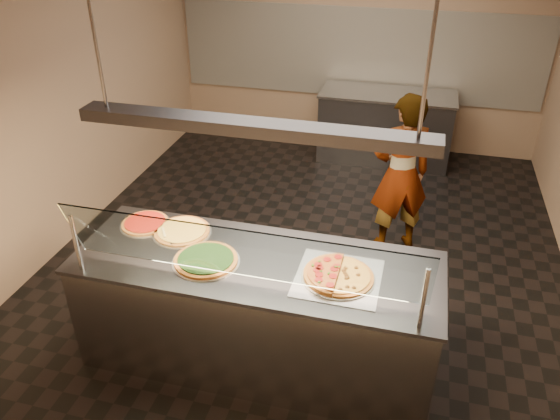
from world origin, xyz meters
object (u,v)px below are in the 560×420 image
(pizza_spinach, at_px, (206,259))
(pizza_spatula, at_px, (170,235))
(half_pizza_sausage, at_px, (355,278))
(perforated_tray, at_px, (338,277))
(prep_table, at_px, (385,126))
(half_pizza_pepperoni, at_px, (322,271))
(sneeze_guard, at_px, (239,254))
(serving_counter, at_px, (257,311))
(pizza_cheese, at_px, (182,231))
(heat_lamp_housing, at_px, (252,127))
(pizza_tomato, at_px, (145,223))
(worker, at_px, (401,174))

(pizza_spinach, height_order, pizza_spatula, pizza_spatula)
(half_pizza_sausage, bearing_deg, perforated_tray, 179.09)
(prep_table, bearing_deg, half_pizza_pepperoni, -91.43)
(sneeze_guard, bearing_deg, half_pizza_sausage, 22.57)
(serving_counter, distance_m, pizza_cheese, 0.85)
(half_pizza_pepperoni, height_order, pizza_spatula, half_pizza_pepperoni)
(heat_lamp_housing, bearing_deg, pizza_spinach, -164.82)
(serving_counter, bearing_deg, sneeze_guard, -90.00)
(pizza_tomato, distance_m, pizza_spatula, 0.30)
(perforated_tray, xyz_separation_m, pizza_cheese, (-1.26, 0.26, 0.01))
(pizza_cheese, relative_size, pizza_spatula, 1.69)
(serving_counter, distance_m, worker, 2.11)
(prep_table, distance_m, heat_lamp_housing, 4.30)
(half_pizza_sausage, xyz_separation_m, worker, (0.19, 1.92, -0.14))
(pizza_cheese, bearing_deg, half_pizza_sausage, -10.89)
(pizza_spinach, relative_size, pizza_cheese, 1.07)
(perforated_tray, distance_m, half_pizza_pepperoni, 0.12)
(pizza_spatula, height_order, worker, worker)
(serving_counter, relative_size, pizza_tomato, 6.77)
(serving_counter, xyz_separation_m, perforated_tray, (0.60, -0.04, 0.47))
(pizza_spinach, relative_size, prep_table, 0.28)
(half_pizza_pepperoni, xyz_separation_m, pizza_tomato, (-1.48, 0.29, -0.02))
(pizza_spinach, distance_m, pizza_spatula, 0.43)
(pizza_tomato, distance_m, worker, 2.50)
(serving_counter, bearing_deg, prep_table, 81.66)
(worker, distance_m, heat_lamp_housing, 2.37)
(serving_counter, distance_m, pizza_tomato, 1.13)
(serving_counter, distance_m, half_pizza_pepperoni, 0.70)
(half_pizza_pepperoni, bearing_deg, pizza_spatula, 172.26)
(serving_counter, distance_m, perforated_tray, 0.76)
(half_pizza_pepperoni, relative_size, pizza_cheese, 1.05)
(serving_counter, distance_m, sneeze_guard, 0.83)
(serving_counter, bearing_deg, worker, 64.33)
(half_pizza_pepperoni, distance_m, half_pizza_sausage, 0.23)
(prep_table, relative_size, worker, 1.07)
(pizza_spinach, bearing_deg, half_pizza_pepperoni, 3.36)
(serving_counter, bearing_deg, pizza_spinach, -164.82)
(half_pizza_pepperoni, bearing_deg, worker, 77.76)
(pizza_cheese, distance_m, pizza_spatula, 0.11)
(pizza_tomato, bearing_deg, prep_table, 67.15)
(pizza_spatula, xyz_separation_m, worker, (1.62, 1.76, -0.14))
(pizza_spatula, distance_m, worker, 2.39)
(perforated_tray, height_order, pizza_tomato, pizza_tomato)
(half_pizza_pepperoni, height_order, pizza_spinach, half_pizza_pepperoni)
(serving_counter, relative_size, worker, 1.61)
(half_pizza_sausage, distance_m, pizza_tomato, 1.73)
(sneeze_guard, height_order, pizza_tomato, sneeze_guard)
(serving_counter, bearing_deg, perforated_tray, -4.28)
(half_pizza_pepperoni, distance_m, prep_table, 4.07)
(sneeze_guard, xyz_separation_m, prep_table, (0.59, 4.34, -0.76))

